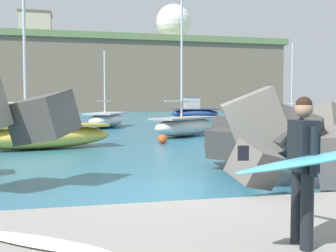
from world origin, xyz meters
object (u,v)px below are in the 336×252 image
(spare_surfboard, at_px, (43,242))
(mooring_buoy_middle, at_px, (162,139))
(surfer_with_board, at_px, (310,161))
(boat_mid_right, at_px, (195,111))
(boat_far_right, at_px, (185,125))
(station_building_east, at_px, (34,36))
(boat_far_left, at_px, (38,135))
(boat_mid_left, at_px, (107,119))
(boat_near_left, at_px, (290,118))
(radar_dome, at_px, (174,25))
(station_building_central, at_px, (36,28))

(spare_surfboard, bearing_deg, mooring_buoy_middle, 71.66)
(surfer_with_board, bearing_deg, boat_mid_right, 74.65)
(boat_far_right, distance_m, mooring_buoy_middle, 4.53)
(mooring_buoy_middle, bearing_deg, station_building_east, 97.95)
(boat_mid_right, bearing_deg, station_building_east, 111.52)
(boat_far_left, bearing_deg, spare_surfboard, -85.96)
(boat_mid_left, xyz_separation_m, mooring_buoy_middle, (1.38, -13.24, -0.38))
(boat_far_right, bearing_deg, boat_near_left, 40.83)
(radar_dome, xyz_separation_m, station_building_central, (-31.86, -1.57, -2.42))
(boat_mid_left, distance_m, radar_dome, 73.92)
(radar_dome, xyz_separation_m, station_building_east, (-32.68, 3.12, -3.35))
(spare_surfboard, relative_size, mooring_buoy_middle, 4.09)
(surfer_with_board, relative_size, boat_near_left, 0.30)
(boat_mid_left, height_order, boat_far_left, boat_far_left)
(boat_far_left, distance_m, radar_dome, 88.16)
(surfer_with_board, xyz_separation_m, mooring_buoy_middle, (1.54, 14.57, -1.06))
(boat_mid_right, relative_size, radar_dome, 0.54)
(boat_far_right, xyz_separation_m, mooring_buoy_middle, (-2.22, -3.93, -0.38))
(boat_far_right, xyz_separation_m, radar_dome, (18.73, 76.90, 19.93))
(boat_mid_left, xyz_separation_m, station_building_central, (-9.53, 66.02, 17.51))
(boat_far_left, relative_size, station_building_east, 1.10)
(spare_surfboard, bearing_deg, boat_mid_left, 83.29)
(boat_near_left, xyz_separation_m, boat_mid_right, (-4.87, 13.22, 0.29))
(boat_mid_left, xyz_separation_m, station_building_east, (-10.35, 70.72, 16.59))
(boat_mid_right, height_order, station_building_east, station_building_east)
(boat_far_right, xyz_separation_m, station_building_east, (-13.95, 80.02, 16.58))
(boat_far_right, relative_size, station_building_east, 1.22)
(boat_mid_left, distance_m, boat_far_left, 14.69)
(station_building_east, bearing_deg, mooring_buoy_middle, -82.05)
(boat_far_left, relative_size, station_building_central, 0.87)
(surfer_with_board, xyz_separation_m, boat_near_left, (16.63, 29.63, -0.79))
(boat_near_left, bearing_deg, boat_far_left, -142.22)
(station_building_central, bearing_deg, boat_mid_right, -67.48)
(station_building_east, bearing_deg, radar_dome, -5.46)
(radar_dome, bearing_deg, boat_near_left, -95.09)
(boat_far_left, bearing_deg, boat_far_right, 32.04)
(boat_far_right, height_order, station_building_central, station_building_central)
(station_building_central, bearing_deg, boat_mid_left, -81.79)
(boat_mid_left, bearing_deg, radar_dome, 71.72)
(boat_mid_left, bearing_deg, boat_far_left, -106.14)
(boat_mid_right, distance_m, boat_far_right, 25.63)
(boat_far_left, height_order, station_building_central, station_building_central)
(boat_near_left, distance_m, station_building_east, 75.79)
(boat_mid_left, height_order, boat_mid_right, boat_mid_left)
(boat_far_left, xyz_separation_m, mooring_buoy_middle, (5.46, 0.87, -0.34))
(boat_near_left, bearing_deg, boat_mid_right, 110.22)
(boat_near_left, bearing_deg, spare_surfboard, -124.32)
(boat_mid_left, bearing_deg, boat_mid_right, 52.36)
(radar_dome, relative_size, station_building_east, 1.69)
(boat_mid_right, xyz_separation_m, boat_far_right, (-8.01, -24.35, -0.18))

